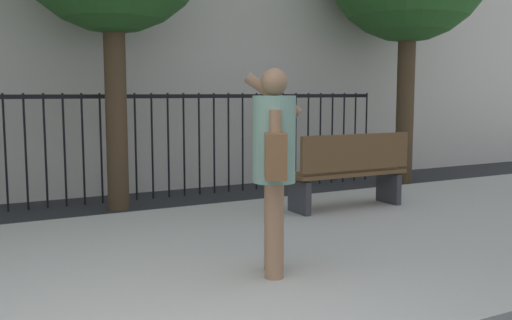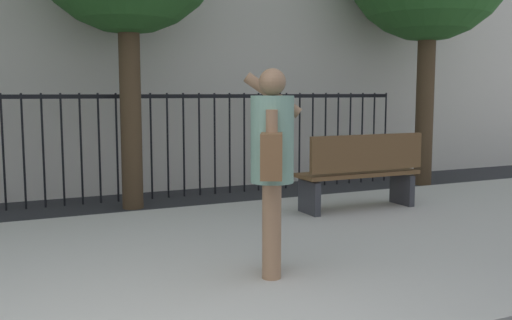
{
  "view_description": "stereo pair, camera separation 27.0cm",
  "coord_description": "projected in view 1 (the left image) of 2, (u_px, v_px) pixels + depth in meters",
  "views": [
    {
      "loc": [
        -0.81,
        -2.45,
        1.61
      ],
      "look_at": [
        1.46,
        1.75,
        1.05
      ],
      "focal_mm": 40.41,
      "sensor_mm": 36.0,
      "label": 1
    },
    {
      "loc": [
        -0.57,
        -2.57,
        1.61
      ],
      "look_at": [
        1.46,
        1.75,
        1.05
      ],
      "focal_mm": 40.41,
      "sensor_mm": 36.0,
      "label": 2
    }
  ],
  "objects": [
    {
      "name": "pedestrian_on_phone",
      "position": [
        274.0,
        157.0,
        4.51
      ],
      "size": [
        0.58,
        0.72,
        1.64
      ],
      "color": "#936B4C",
      "rests_on": "sidewalk"
    },
    {
      "name": "sidewalk",
      "position": [
        70.0,
        284.0,
        4.63
      ],
      "size": [
        28.0,
        4.4,
        0.15
      ],
      "primitive_type": "cube",
      "color": "#B2ADA3",
      "rests_on": "ground"
    },
    {
      "name": "street_bench",
      "position": [
        350.0,
        169.0,
        7.19
      ],
      "size": [
        1.6,
        0.45,
        0.95
      ],
      "color": "brown",
      "rests_on": "sidewalk"
    },
    {
      "name": "iron_fence",
      "position": [
        15.0,
        136.0,
        7.75
      ],
      "size": [
        12.03,
        0.04,
        1.6
      ],
      "color": "black",
      "rests_on": "ground"
    }
  ]
}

